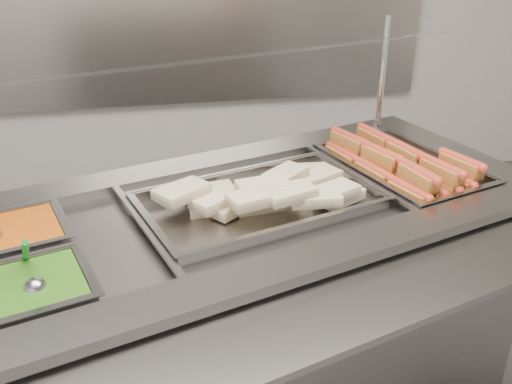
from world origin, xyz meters
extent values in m
cube|color=gray|center=(0.00, 2.45, 1.20)|extent=(3.00, 0.04, 1.20)
cube|color=gray|center=(0.04, 0.48, 0.43)|extent=(1.91, 1.24, 0.86)
cube|color=gray|center=(0.14, 0.15, 0.87)|extent=(1.80, 0.68, 0.03)
cube|color=gray|center=(-0.06, 0.81, 0.87)|extent=(1.80, 0.68, 0.03)
cube|color=gray|center=(0.86, 0.74, 0.87)|extent=(0.29, 0.57, 0.03)
cube|color=black|center=(0.04, 0.48, 0.76)|extent=(1.69, 1.02, 0.02)
cube|color=gray|center=(0.44, 0.61, 0.88)|extent=(0.19, 0.54, 0.01)
cube|color=gray|center=(-0.24, 0.39, 0.88)|extent=(0.19, 0.54, 0.01)
cube|color=gray|center=(0.19, -0.01, 0.84)|extent=(1.76, 0.77, 0.02)
cylinder|color=silver|center=(0.68, 1.01, 1.10)|extent=(0.02, 0.02, 0.43)
cube|color=silver|center=(-0.02, 0.67, 1.26)|extent=(1.64, 0.77, 0.08)
cube|color=#A45109|center=(-0.61, 0.42, 0.85)|extent=(0.33, 0.29, 0.09)
cube|color=#195E0E|center=(-0.52, 0.15, 0.85)|extent=(0.33, 0.29, 0.09)
cube|color=#A96423|center=(0.56, 0.46, 0.87)|extent=(0.10, 0.16, 0.05)
cylinder|color=red|center=(0.56, 0.46, 0.89)|extent=(0.08, 0.16, 0.03)
cube|color=#A96423|center=(0.51, 0.63, 0.87)|extent=(0.09, 0.16, 0.05)
cylinder|color=red|center=(0.51, 0.63, 0.89)|extent=(0.08, 0.16, 0.03)
cube|color=#A96423|center=(0.46, 0.79, 0.87)|extent=(0.09, 0.16, 0.05)
cylinder|color=red|center=(0.46, 0.79, 0.89)|extent=(0.08, 0.16, 0.03)
cube|color=#A96423|center=(0.62, 0.48, 0.87)|extent=(0.10, 0.16, 0.05)
cylinder|color=red|center=(0.62, 0.48, 0.89)|extent=(0.08, 0.16, 0.03)
cube|color=#A96423|center=(0.57, 0.64, 0.87)|extent=(0.09, 0.16, 0.05)
cylinder|color=red|center=(0.57, 0.64, 0.89)|extent=(0.07, 0.16, 0.03)
cube|color=#A96423|center=(0.52, 0.81, 0.87)|extent=(0.09, 0.16, 0.05)
cylinder|color=red|center=(0.52, 0.81, 0.89)|extent=(0.08, 0.16, 0.03)
cube|color=#A96423|center=(0.68, 0.50, 0.87)|extent=(0.10, 0.16, 0.05)
cylinder|color=red|center=(0.68, 0.50, 0.89)|extent=(0.08, 0.16, 0.03)
cube|color=#A96423|center=(0.63, 0.66, 0.87)|extent=(0.09, 0.16, 0.05)
cylinder|color=red|center=(0.63, 0.66, 0.89)|extent=(0.08, 0.16, 0.03)
cube|color=#A96423|center=(0.58, 0.83, 0.87)|extent=(0.09, 0.16, 0.05)
cylinder|color=red|center=(0.58, 0.83, 0.89)|extent=(0.07, 0.16, 0.03)
cube|color=#A96423|center=(0.74, 0.52, 0.87)|extent=(0.10, 0.16, 0.05)
cylinder|color=red|center=(0.74, 0.52, 0.89)|extent=(0.08, 0.16, 0.03)
cube|color=#A96423|center=(0.69, 0.68, 0.87)|extent=(0.10, 0.16, 0.05)
cylinder|color=red|center=(0.69, 0.68, 0.89)|extent=(0.08, 0.16, 0.03)
cube|color=#A96423|center=(0.63, 0.85, 0.87)|extent=(0.09, 0.16, 0.05)
cylinder|color=red|center=(0.63, 0.85, 0.89)|extent=(0.08, 0.16, 0.03)
cube|color=#A96423|center=(0.59, 0.47, 0.92)|extent=(0.08, 0.16, 0.05)
cylinder|color=red|center=(0.59, 0.47, 0.94)|extent=(0.07, 0.17, 0.03)
cube|color=#A96423|center=(0.54, 0.65, 0.92)|extent=(0.10, 0.16, 0.05)
cylinder|color=red|center=(0.54, 0.65, 0.94)|extent=(0.09, 0.16, 0.03)
cube|color=#A96423|center=(0.48, 0.80, 0.92)|extent=(0.10, 0.16, 0.05)
cylinder|color=red|center=(0.48, 0.80, 0.94)|extent=(0.09, 0.16, 0.03)
cube|color=#A96423|center=(0.68, 0.50, 0.92)|extent=(0.10, 0.16, 0.05)
cylinder|color=red|center=(0.68, 0.50, 0.94)|extent=(0.08, 0.16, 0.03)
cube|color=#A96423|center=(0.63, 0.66, 0.92)|extent=(0.09, 0.16, 0.05)
cylinder|color=red|center=(0.63, 0.66, 0.94)|extent=(0.07, 0.16, 0.03)
cube|color=#A96423|center=(0.58, 0.82, 0.92)|extent=(0.09, 0.16, 0.05)
cylinder|color=red|center=(0.58, 0.82, 0.94)|extent=(0.07, 0.16, 0.03)
cube|color=#A96423|center=(0.77, 0.53, 0.92)|extent=(0.10, 0.16, 0.05)
cylinder|color=red|center=(0.77, 0.53, 0.94)|extent=(0.09, 0.16, 0.03)
cube|color=beige|center=(0.34, 0.47, 0.88)|extent=(0.17, 0.15, 0.03)
cube|color=beige|center=(-0.04, 0.57, 0.88)|extent=(0.16, 0.11, 0.03)
cube|color=beige|center=(-0.04, 0.49, 0.87)|extent=(0.15, 0.09, 0.03)
cube|color=beige|center=(0.09, 0.48, 0.87)|extent=(0.16, 0.10, 0.03)
cube|color=beige|center=(0.11, 0.54, 0.87)|extent=(0.17, 0.13, 0.03)
cube|color=beige|center=(0.29, 0.67, 0.88)|extent=(0.15, 0.09, 0.03)
cube|color=beige|center=(0.01, 0.47, 0.88)|extent=(0.17, 0.16, 0.03)
cube|color=beige|center=(0.32, 0.62, 0.88)|extent=(0.17, 0.14, 0.03)
cube|color=beige|center=(0.31, 0.45, 0.91)|extent=(0.17, 0.14, 0.03)
cube|color=beige|center=(0.20, 0.58, 0.91)|extent=(0.17, 0.16, 0.03)
cube|color=beige|center=(0.25, 0.42, 0.91)|extent=(0.15, 0.09, 0.03)
cube|color=beige|center=(-0.03, 0.46, 0.91)|extent=(0.17, 0.15, 0.03)
cube|color=beige|center=(-0.14, 0.54, 0.91)|extent=(0.17, 0.15, 0.03)
cube|color=beige|center=(0.15, 0.47, 0.91)|extent=(0.15, 0.09, 0.03)
cube|color=beige|center=(0.10, 0.46, 0.94)|extent=(0.16, 0.11, 0.03)
cube|color=beige|center=(0.07, 0.40, 0.93)|extent=(0.17, 0.12, 0.03)
cube|color=beige|center=(-0.13, 0.47, 0.94)|extent=(0.17, 0.15, 0.03)
cube|color=beige|center=(0.17, 0.41, 0.93)|extent=(0.17, 0.13, 0.03)
sphere|color=#A3A3A7|center=(-0.49, 0.14, 0.88)|extent=(0.06, 0.06, 0.06)
cylinder|color=#15772B|center=(-0.51, 0.21, 0.94)|extent=(0.05, 0.13, 0.12)
camera|label=1|loc=(-0.20, -1.00, 1.64)|focal=40.00mm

